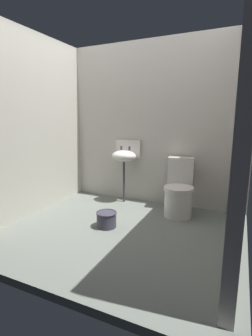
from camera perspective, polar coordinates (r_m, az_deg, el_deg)
name	(u,v)px	position (r m, az deg, el deg)	size (l,w,h in m)	color
ground_plane	(117,230)	(3.23, -2.09, -13.87)	(2.97, 2.59, 0.08)	slate
wall_back	(149,124)	(3.98, 5.34, 9.90)	(2.97, 0.10, 2.48)	#BBB4AB
wall_left	(35,125)	(3.80, -20.06, 9.21)	(0.10, 2.39, 2.48)	#BBB8AA
wall_right	(243,128)	(2.71, 25.16, 8.26)	(0.10, 2.39, 2.48)	#BDB4AB
toilet_near_wall	(179,192)	(3.58, 12.00, -5.39)	(0.47, 0.64, 0.78)	silver
sink	(125,156)	(3.95, -0.32, 2.87)	(0.42, 0.35, 0.99)	#373644
bucket	(107,219)	(3.17, -4.48, -11.57)	(0.26, 0.26, 0.19)	#373644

